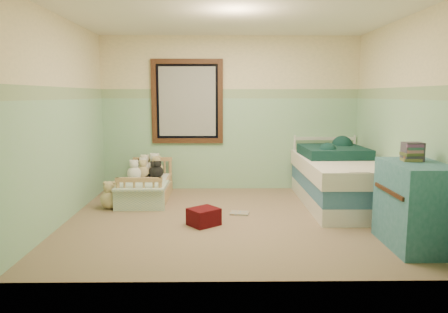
{
  "coord_description": "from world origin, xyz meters",
  "views": [
    {
      "loc": [
        -0.19,
        -5.16,
        1.55
      ],
      "look_at": [
        -0.12,
        0.35,
        0.75
      ],
      "focal_mm": 33.89,
      "sensor_mm": 36.0,
      "label": 1
    }
  ],
  "objects_px": {
    "twin_bed_frame": "(341,197)",
    "red_pillow": "(204,217)",
    "plush_floor_cream": "(125,193)",
    "dresser": "(415,205)",
    "plush_floor_tan": "(110,199)",
    "toddler_bed_frame": "(147,194)",
    "floor_book": "(240,213)"
  },
  "relations": [
    {
      "from": "plush_floor_cream",
      "to": "twin_bed_frame",
      "type": "bearing_deg",
      "value": -5.07
    },
    {
      "from": "red_pillow",
      "to": "floor_book",
      "type": "xyz_separation_m",
      "value": [
        0.45,
        0.47,
        -0.09
      ]
    },
    {
      "from": "plush_floor_cream",
      "to": "plush_floor_tan",
      "type": "distance_m",
      "value": 0.45
    },
    {
      "from": "floor_book",
      "to": "dresser",
      "type": "bearing_deg",
      "value": -26.28
    },
    {
      "from": "plush_floor_tan",
      "to": "floor_book",
      "type": "relative_size",
      "value": 1.07
    },
    {
      "from": "dresser",
      "to": "red_pillow",
      "type": "height_order",
      "value": "dresser"
    },
    {
      "from": "dresser",
      "to": "twin_bed_frame",
      "type": "bearing_deg",
      "value": 99.0
    },
    {
      "from": "toddler_bed_frame",
      "to": "dresser",
      "type": "distance_m",
      "value": 3.72
    },
    {
      "from": "plush_floor_cream",
      "to": "dresser",
      "type": "bearing_deg",
      "value": -30.0
    },
    {
      "from": "plush_floor_tan",
      "to": "red_pillow",
      "type": "xyz_separation_m",
      "value": [
        1.32,
        -0.76,
        -0.03
      ]
    },
    {
      "from": "red_pillow",
      "to": "twin_bed_frame",
      "type": "bearing_deg",
      "value": 25.51
    },
    {
      "from": "dresser",
      "to": "red_pillow",
      "type": "bearing_deg",
      "value": 160.78
    },
    {
      "from": "plush_floor_tan",
      "to": "red_pillow",
      "type": "bearing_deg",
      "value": -29.96
    },
    {
      "from": "plush_floor_cream",
      "to": "plush_floor_tan",
      "type": "xyz_separation_m",
      "value": [
        -0.12,
        -0.43,
        0.01
      ]
    },
    {
      "from": "floor_book",
      "to": "plush_floor_tan",
      "type": "bearing_deg",
      "value": -179.87
    },
    {
      "from": "dresser",
      "to": "plush_floor_cream",
      "type": "bearing_deg",
      "value": 150.0
    },
    {
      "from": "twin_bed_frame",
      "to": "dresser",
      "type": "height_order",
      "value": "dresser"
    },
    {
      "from": "plush_floor_cream",
      "to": "dresser",
      "type": "height_order",
      "value": "dresser"
    },
    {
      "from": "twin_bed_frame",
      "to": "red_pillow",
      "type": "height_order",
      "value": "twin_bed_frame"
    },
    {
      "from": "toddler_bed_frame",
      "to": "plush_floor_cream",
      "type": "xyz_separation_m",
      "value": [
        -0.3,
        -0.09,
        0.04
      ]
    },
    {
      "from": "toddler_bed_frame",
      "to": "dresser",
      "type": "height_order",
      "value": "dresser"
    },
    {
      "from": "toddler_bed_frame",
      "to": "twin_bed_frame",
      "type": "relative_size",
      "value": 0.61
    },
    {
      "from": "dresser",
      "to": "floor_book",
      "type": "xyz_separation_m",
      "value": [
        -1.73,
        1.24,
        -0.43
      ]
    },
    {
      "from": "dresser",
      "to": "red_pillow",
      "type": "relative_size",
      "value": 2.66
    },
    {
      "from": "red_pillow",
      "to": "floor_book",
      "type": "distance_m",
      "value": 0.66
    },
    {
      "from": "plush_floor_tan",
      "to": "twin_bed_frame",
      "type": "height_order",
      "value": "plush_floor_tan"
    },
    {
      "from": "toddler_bed_frame",
      "to": "red_pillow",
      "type": "xyz_separation_m",
      "value": [
        0.9,
        -1.28,
        0.02
      ]
    },
    {
      "from": "plush_floor_tan",
      "to": "toddler_bed_frame",
      "type": "bearing_deg",
      "value": 51.32
    },
    {
      "from": "toddler_bed_frame",
      "to": "plush_floor_cream",
      "type": "bearing_deg",
      "value": -163.71
    },
    {
      "from": "dresser",
      "to": "floor_book",
      "type": "bearing_deg",
      "value": 144.47
    },
    {
      "from": "plush_floor_cream",
      "to": "dresser",
      "type": "relative_size",
      "value": 0.27
    },
    {
      "from": "plush_floor_tan",
      "to": "red_pillow",
      "type": "relative_size",
      "value": 0.79
    }
  ]
}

